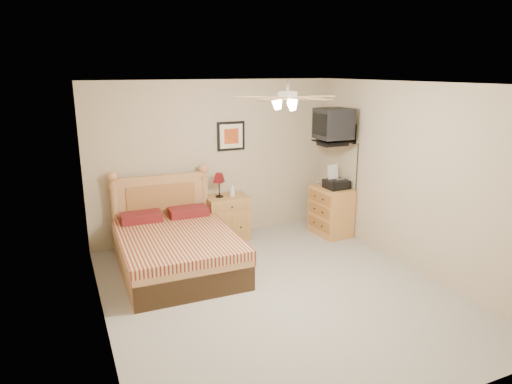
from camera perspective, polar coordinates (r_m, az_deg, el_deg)
floor at (r=5.74m, az=2.59°, el=-12.40°), size 4.50×4.50×0.00m
ceiling at (r=5.09m, az=2.93°, el=13.42°), size 4.00×4.50×0.04m
wall_back at (r=7.31m, az=-5.15°, el=4.00°), size 4.00×0.04×2.50m
wall_front at (r=3.53m, az=19.48°, el=-9.15°), size 4.00×0.04×2.50m
wall_left at (r=4.77m, az=-19.33°, el=-2.83°), size 0.04×4.50×2.50m
wall_right at (r=6.40m, az=19.00°, el=1.65°), size 0.04×4.50×2.50m
bed at (r=6.17m, az=-9.94°, el=-4.30°), size 1.50×1.95×1.25m
nightstand at (r=7.34m, az=-3.65°, el=-3.17°), size 0.66×0.50×0.70m
table_lamp at (r=7.16m, az=-4.63°, el=0.88°), size 0.23×0.23×0.39m
lotion_bottle at (r=7.19m, az=-2.98°, el=0.26°), size 0.10×0.10×0.22m
framed_picture at (r=7.32m, az=-3.15°, el=7.00°), size 0.46×0.04×0.46m
dresser at (r=7.60m, az=9.36°, el=-2.35°), size 0.50×0.70×0.79m
fax_machine at (r=7.41m, az=10.04°, el=1.81°), size 0.35×0.37×0.36m
magazine_lower at (r=7.62m, az=8.29°, el=0.93°), size 0.19×0.25×0.02m
magazine_upper at (r=7.62m, az=8.44°, el=1.10°), size 0.33×0.36×0.02m
wall_tv at (r=7.19m, az=10.64°, el=8.14°), size 0.56×0.46×0.58m
ceiling_fan at (r=4.92m, az=3.98°, el=11.71°), size 1.14×1.14×0.28m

